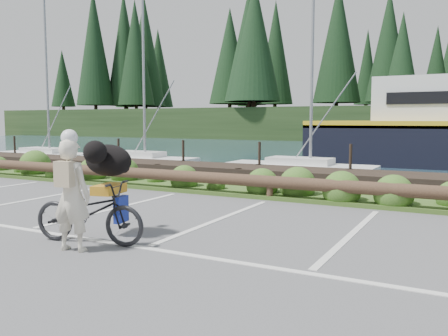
# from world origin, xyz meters

# --- Properties ---
(ground) EXTENTS (72.00, 72.00, 0.00)m
(ground) POSITION_xyz_m (0.00, 0.00, 0.00)
(ground) COLOR #505052
(harbor_backdrop) EXTENTS (170.00, 160.00, 30.00)m
(harbor_backdrop) POSITION_xyz_m (0.40, 78.42, -0.00)
(harbor_backdrop) COLOR #1B3240
(harbor_backdrop) RESTS_ON ground
(vegetation_strip) EXTENTS (34.00, 1.60, 0.10)m
(vegetation_strip) POSITION_xyz_m (0.00, 5.30, 0.05)
(vegetation_strip) COLOR #3D5B21
(vegetation_strip) RESTS_ON ground
(log_rail) EXTENTS (32.00, 0.30, 0.60)m
(log_rail) POSITION_xyz_m (0.00, 4.60, 0.00)
(log_rail) COLOR #443021
(log_rail) RESTS_ON ground
(bicycle) EXTENTS (2.01, 1.01, 1.01)m
(bicycle) POSITION_xyz_m (-0.96, -0.57, 0.50)
(bicycle) COLOR black
(bicycle) RESTS_ON ground
(cyclist) EXTENTS (0.68, 0.51, 1.68)m
(cyclist) POSITION_xyz_m (-0.88, -1.01, 0.84)
(cyclist) COLOR beige
(cyclist) RESTS_ON ground
(dog) EXTENTS (0.62, 1.01, 0.54)m
(dog) POSITION_xyz_m (-1.08, 0.03, 1.28)
(dog) COLOR black
(dog) RESTS_ON bicycle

